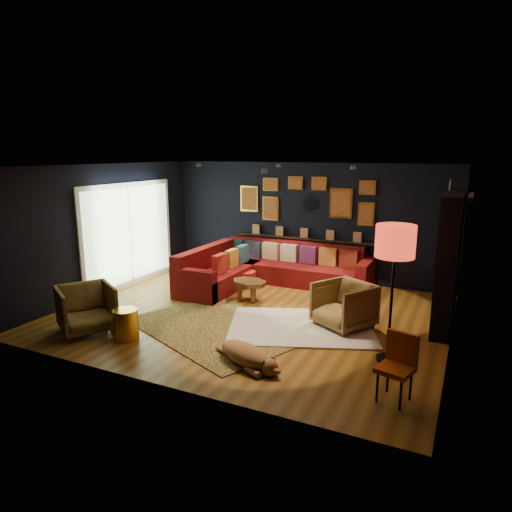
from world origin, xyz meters
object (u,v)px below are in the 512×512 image
at_px(orange_chair, 398,362).
at_px(dog, 244,350).
at_px(coffee_table, 249,284).
at_px(pouf, 245,278).
at_px(floor_lamp, 395,246).
at_px(armchair_left, 86,307).
at_px(gold_stool, 126,324).
at_px(sectional, 263,270).
at_px(armchair_right, 344,303).

bearing_deg(orange_chair, dog, -165.73).
relative_size(coffee_table, orange_chair, 1.08).
height_order(pouf, floor_lamp, floor_lamp).
relative_size(pouf, armchair_left, 0.55).
bearing_deg(coffee_table, gold_stool, -109.53).
distance_m(coffee_table, armchair_left, 3.01).
bearing_deg(dog, gold_stool, -155.54).
relative_size(armchair_left, dog, 0.69).
bearing_deg(orange_chair, sectional, 147.86).
xyz_separation_m(gold_stool, floor_lamp, (3.77, 1.00, 1.37)).
bearing_deg(armchair_left, armchair_right, -29.95).
height_order(pouf, armchair_left, armchair_left).
xyz_separation_m(pouf, armchair_right, (2.52, -1.39, 0.24)).
bearing_deg(floor_lamp, armchair_right, 133.48).
height_order(orange_chair, dog, orange_chair).
bearing_deg(armchair_right, floor_lamp, -15.98).
relative_size(pouf, gold_stool, 0.96).
height_order(coffee_table, pouf, coffee_table).
bearing_deg(floor_lamp, coffee_table, 152.74).
bearing_deg(pouf, floor_lamp, -34.29).
relative_size(gold_stool, orange_chair, 0.60).
xyz_separation_m(sectional, coffee_table, (0.23, -1.14, 0.01)).
bearing_deg(pouf, coffee_table, -58.23).
relative_size(pouf, floor_lamp, 0.24).
distance_m(gold_stool, floor_lamp, 4.13).
xyz_separation_m(coffee_table, gold_stool, (-0.88, -2.49, -0.09)).
bearing_deg(armchair_right, pouf, -178.34).
relative_size(coffee_table, pouf, 1.87).
xyz_separation_m(armchair_left, orange_chair, (4.81, 0.03, 0.05)).
height_order(sectional, armchair_left, sectional).
height_order(gold_stool, floor_lamp, floor_lamp).
bearing_deg(armchair_left, orange_chair, -57.66).
bearing_deg(floor_lamp, orange_chair, -74.97).
height_order(armchair_left, gold_stool, armchair_left).
height_order(coffee_table, armchair_left, armchair_left).
bearing_deg(pouf, armchair_right, -28.89).
relative_size(sectional, gold_stool, 7.11).
bearing_deg(orange_chair, armchair_left, -164.83).
relative_size(gold_stool, dog, 0.40).
xyz_separation_m(sectional, orange_chair, (3.38, -3.62, 0.14)).
relative_size(armchair_right, dog, 0.69).
relative_size(gold_stool, floor_lamp, 0.25).
bearing_deg(coffee_table, armchair_right, -15.57).
distance_m(sectional, floor_lamp, 4.27).
bearing_deg(armchair_left, gold_stool, -56.36).
height_order(sectional, gold_stool, sectional).
xyz_separation_m(armchair_left, floor_lamp, (4.54, 1.02, 1.20)).
bearing_deg(gold_stool, floor_lamp, 14.87).
distance_m(orange_chair, dog, 2.02).
relative_size(sectional, armchair_right, 4.08).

